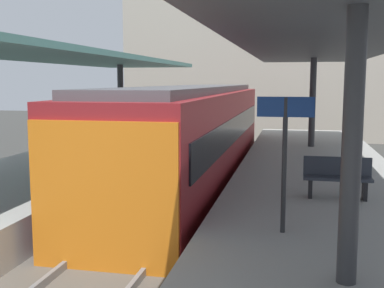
# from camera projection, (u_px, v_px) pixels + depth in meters

# --- Properties ---
(ground_plane) EXTENTS (80.00, 80.00, 0.00)m
(ground_plane) POSITION_uv_depth(u_px,v_px,m) (159.00, 225.00, 11.53)
(ground_plane) COLOR #383835
(platform_left) EXTENTS (4.40, 28.00, 1.00)m
(platform_left) POSITION_uv_depth(u_px,v_px,m) (17.00, 197.00, 12.25)
(platform_left) COLOR #9E9E99
(platform_left) RESTS_ON ground_plane
(platform_right) EXTENTS (4.40, 28.00, 1.00)m
(platform_right) POSITION_uv_depth(u_px,v_px,m) (322.00, 214.00, 10.68)
(platform_right) COLOR #9E9E99
(platform_right) RESTS_ON ground_plane
(track_ballast) EXTENTS (3.20, 28.00, 0.20)m
(track_ballast) POSITION_uv_depth(u_px,v_px,m) (159.00, 221.00, 11.51)
(track_ballast) COLOR #59544C
(track_ballast) RESTS_ON ground_plane
(rail_near_side) EXTENTS (0.08, 28.00, 0.14)m
(rail_near_side) POSITION_uv_depth(u_px,v_px,m) (130.00, 212.00, 11.64)
(rail_near_side) COLOR slate
(rail_near_side) RESTS_ON track_ballast
(rail_far_side) EXTENTS (0.08, 28.00, 0.14)m
(rail_far_side) POSITION_uv_depth(u_px,v_px,m) (188.00, 216.00, 11.34)
(rail_far_side) COLOR slate
(rail_far_side) RESTS_ON track_ballast
(commuter_train) EXTENTS (2.78, 14.91, 3.10)m
(commuter_train) POSITION_uv_depth(u_px,v_px,m) (193.00, 136.00, 15.21)
(commuter_train) COLOR maroon
(commuter_train) RESTS_ON track_ballast
(canopy_left) EXTENTS (4.18, 21.00, 3.28)m
(canopy_left) POSITION_uv_depth(u_px,v_px,m) (39.00, 56.00, 13.13)
(canopy_left) COLOR #333335
(canopy_left) RESTS_ON platform_left
(canopy_right) EXTENTS (4.18, 21.00, 3.48)m
(canopy_right) POSITION_uv_depth(u_px,v_px,m) (324.00, 44.00, 11.53)
(canopy_right) COLOR #333335
(canopy_right) RESTS_ON platform_right
(platform_bench) EXTENTS (1.40, 0.41, 0.86)m
(platform_bench) POSITION_uv_depth(u_px,v_px,m) (337.00, 176.00, 10.05)
(platform_bench) COLOR black
(platform_bench) RESTS_ON platform_right
(platform_sign) EXTENTS (0.90, 0.08, 2.21)m
(platform_sign) POSITION_uv_depth(u_px,v_px,m) (285.00, 134.00, 7.59)
(platform_sign) COLOR #262628
(platform_sign) RESTS_ON platform_right
(station_building_backdrop) EXTENTS (18.00, 6.00, 11.00)m
(station_building_backdrop) POSITION_uv_depth(u_px,v_px,m) (276.00, 48.00, 29.80)
(station_building_backdrop) COLOR #A89E8E
(station_building_backdrop) RESTS_ON ground_plane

